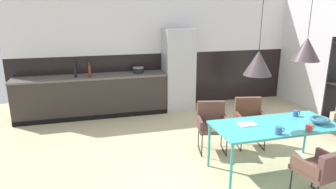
{
  "coord_description": "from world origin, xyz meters",
  "views": [
    {
      "loc": [
        -1.67,
        -3.41,
        2.27
      ],
      "look_at": [
        -0.46,
        1.09,
        0.96
      ],
      "focal_mm": 31.72,
      "sensor_mm": 36.0,
      "label": 1
    }
  ],
  "objects_px": {
    "pendant_lamp_over_table_far": "(306,49)",
    "bottle_spice_small": "(75,72)",
    "mug_dark_espresso": "(296,113)",
    "bottle_vinegar_dark": "(90,71)",
    "refrigerator_column": "(178,70)",
    "armchair_by_stool": "(212,120)",
    "cooking_pot": "(138,70)",
    "dining_table": "(275,127)",
    "fruit_bowl": "(320,120)",
    "armchair_head_of_table": "(249,116)",
    "mug_white_ceramic": "(309,128)",
    "pendant_lamp_over_table_near": "(258,63)",
    "armchair_far_side": "(323,167)",
    "mug_glass_clear": "(279,130)",
    "open_book": "(247,124)"
  },
  "relations": [
    {
      "from": "pendant_lamp_over_table_far",
      "to": "bottle_spice_small",
      "type": "bearing_deg",
      "value": 135.47
    },
    {
      "from": "mug_dark_espresso",
      "to": "bottle_vinegar_dark",
      "type": "xyz_separation_m",
      "value": [
        -2.98,
        2.79,
        0.27
      ]
    },
    {
      "from": "refrigerator_column",
      "to": "mug_dark_espresso",
      "type": "xyz_separation_m",
      "value": [
        0.97,
        -2.94,
        -0.18
      ]
    },
    {
      "from": "armchair_by_stool",
      "to": "cooking_pot",
      "type": "bearing_deg",
      "value": -57.73
    },
    {
      "from": "dining_table",
      "to": "fruit_bowl",
      "type": "bearing_deg",
      "value": -12.65
    },
    {
      "from": "armchair_head_of_table",
      "to": "mug_white_ceramic",
      "type": "xyz_separation_m",
      "value": [
        0.15,
        -1.24,
        0.25
      ]
    },
    {
      "from": "dining_table",
      "to": "pendant_lamp_over_table_near",
      "type": "distance_m",
      "value": 1.0
    },
    {
      "from": "armchair_head_of_table",
      "to": "pendant_lamp_over_table_near",
      "type": "distance_m",
      "value": 1.5
    },
    {
      "from": "cooking_pot",
      "to": "armchair_head_of_table",
      "type": "bearing_deg",
      "value": -55.97
    },
    {
      "from": "pendant_lamp_over_table_far",
      "to": "armchair_far_side",
      "type": "bearing_deg",
      "value": -105.98
    },
    {
      "from": "armchair_far_side",
      "to": "pendant_lamp_over_table_far",
      "type": "height_order",
      "value": "pendant_lamp_over_table_far"
    },
    {
      "from": "cooking_pot",
      "to": "pendant_lamp_over_table_near",
      "type": "bearing_deg",
      "value": -71.56
    },
    {
      "from": "mug_glass_clear",
      "to": "open_book",
      "type": "bearing_deg",
      "value": 118.18
    },
    {
      "from": "armchair_head_of_table",
      "to": "bottle_spice_small",
      "type": "height_order",
      "value": "bottle_spice_small"
    },
    {
      "from": "armchair_far_side",
      "to": "fruit_bowl",
      "type": "distance_m",
      "value": 0.89
    },
    {
      "from": "armchair_head_of_table",
      "to": "cooking_pot",
      "type": "xyz_separation_m",
      "value": [
        -1.54,
        2.29,
        0.46
      ]
    },
    {
      "from": "fruit_bowl",
      "to": "refrigerator_column",
      "type": "bearing_deg",
      "value": 108.29
    },
    {
      "from": "dining_table",
      "to": "mug_glass_clear",
      "type": "height_order",
      "value": "mug_glass_clear"
    },
    {
      "from": "bottle_vinegar_dark",
      "to": "open_book",
      "type": "bearing_deg",
      "value": -54.15
    },
    {
      "from": "fruit_bowl",
      "to": "open_book",
      "type": "distance_m",
      "value": 1.03
    },
    {
      "from": "armchair_head_of_table",
      "to": "armchair_by_stool",
      "type": "bearing_deg",
      "value": 12.84
    },
    {
      "from": "armchair_far_side",
      "to": "refrigerator_column",
      "type": "bearing_deg",
      "value": 88.99
    },
    {
      "from": "dining_table",
      "to": "bottle_vinegar_dark",
      "type": "xyz_separation_m",
      "value": [
        -2.48,
        3.01,
        0.36
      ]
    },
    {
      "from": "fruit_bowl",
      "to": "bottle_vinegar_dark",
      "type": "xyz_separation_m",
      "value": [
        -3.1,
        3.15,
        0.26
      ]
    },
    {
      "from": "mug_glass_clear",
      "to": "bottle_vinegar_dark",
      "type": "relative_size",
      "value": 0.41
    },
    {
      "from": "refrigerator_column",
      "to": "armchair_by_stool",
      "type": "height_order",
      "value": "refrigerator_column"
    },
    {
      "from": "dining_table",
      "to": "pendant_lamp_over_table_far",
      "type": "bearing_deg",
      "value": -0.07
    },
    {
      "from": "mug_dark_espresso",
      "to": "pendant_lamp_over_table_near",
      "type": "distance_m",
      "value": 1.22
    },
    {
      "from": "bottle_vinegar_dark",
      "to": "pendant_lamp_over_table_far",
      "type": "height_order",
      "value": "pendant_lamp_over_table_far"
    },
    {
      "from": "open_book",
      "to": "cooking_pot",
      "type": "relative_size",
      "value": 0.98
    },
    {
      "from": "refrigerator_column",
      "to": "bottle_vinegar_dark",
      "type": "bearing_deg",
      "value": -175.69
    },
    {
      "from": "dining_table",
      "to": "mug_white_ceramic",
      "type": "height_order",
      "value": "mug_white_ceramic"
    },
    {
      "from": "refrigerator_column",
      "to": "bottle_spice_small",
      "type": "height_order",
      "value": "refrigerator_column"
    },
    {
      "from": "armchair_by_stool",
      "to": "pendant_lamp_over_table_near",
      "type": "relative_size",
      "value": 0.74
    },
    {
      "from": "armchair_far_side",
      "to": "mug_glass_clear",
      "type": "bearing_deg",
      "value": 110.54
    },
    {
      "from": "armchair_far_side",
      "to": "pendant_lamp_over_table_near",
      "type": "distance_m",
      "value": 1.48
    },
    {
      "from": "dining_table",
      "to": "cooking_pot",
      "type": "height_order",
      "value": "cooking_pot"
    },
    {
      "from": "armchair_far_side",
      "to": "open_book",
      "type": "relative_size",
      "value": 2.91
    },
    {
      "from": "fruit_bowl",
      "to": "mug_dark_espresso",
      "type": "distance_m",
      "value": 0.38
    },
    {
      "from": "armchair_by_stool",
      "to": "mug_glass_clear",
      "type": "distance_m",
      "value": 1.29
    },
    {
      "from": "open_book",
      "to": "cooking_pot",
      "type": "bearing_deg",
      "value": 108.42
    },
    {
      "from": "fruit_bowl",
      "to": "pendant_lamp_over_table_far",
      "type": "height_order",
      "value": "pendant_lamp_over_table_far"
    },
    {
      "from": "armchair_far_side",
      "to": "mug_white_ceramic",
      "type": "relative_size",
      "value": 5.4
    },
    {
      "from": "bottle_vinegar_dark",
      "to": "pendant_lamp_over_table_far",
      "type": "distance_m",
      "value": 4.2
    },
    {
      "from": "dining_table",
      "to": "pendant_lamp_over_table_far",
      "type": "distance_m",
      "value": 1.15
    },
    {
      "from": "armchair_far_side",
      "to": "fruit_bowl",
      "type": "relative_size",
      "value": 2.67
    },
    {
      "from": "mug_glass_clear",
      "to": "mug_dark_espresso",
      "type": "relative_size",
      "value": 1.12
    },
    {
      "from": "dining_table",
      "to": "armchair_head_of_table",
      "type": "height_order",
      "value": "armchair_head_of_table"
    },
    {
      "from": "pendant_lamp_over_table_far",
      "to": "mug_white_ceramic",
      "type": "bearing_deg",
      "value": -102.52
    },
    {
      "from": "mug_white_ceramic",
      "to": "pendant_lamp_over_table_near",
      "type": "height_order",
      "value": "pendant_lamp_over_table_near"
    }
  ]
}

